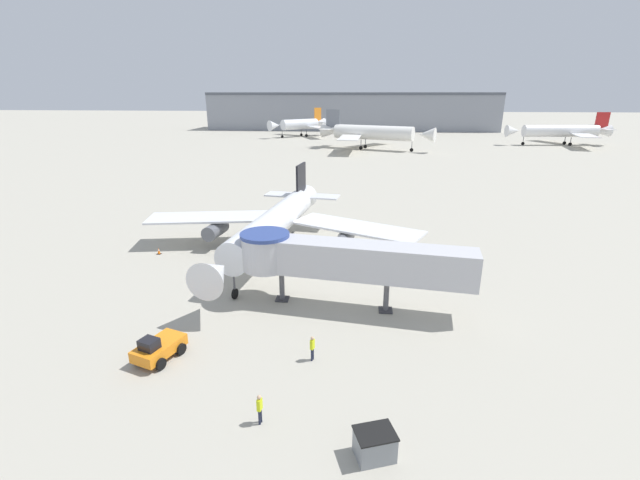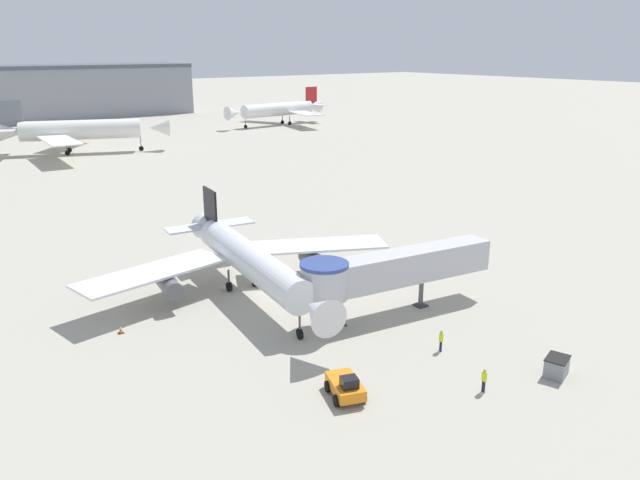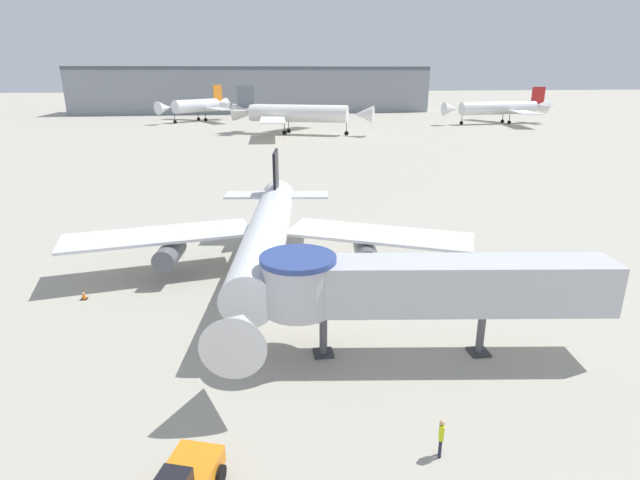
{
  "view_description": "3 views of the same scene",
  "coord_description": "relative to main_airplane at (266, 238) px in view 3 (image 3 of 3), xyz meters",
  "views": [
    {
      "loc": [
        6.38,
        -42.75,
        16.79
      ],
      "look_at": [
        2.67,
        -4.35,
        3.54
      ],
      "focal_mm": 24.0,
      "sensor_mm": 36.0,
      "label": 1
    },
    {
      "loc": [
        -30.3,
        -48.56,
        22.86
      ],
      "look_at": [
        3.11,
        -3.25,
        5.4
      ],
      "focal_mm": 35.0,
      "sensor_mm": 36.0,
      "label": 2
    },
    {
      "loc": [
        -3.82,
        -34.49,
        15.12
      ],
      "look_at": [
        1.05,
        -1.49,
        3.89
      ],
      "focal_mm": 28.0,
      "sensor_mm": 36.0,
      "label": 3
    }
  ],
  "objects": [
    {
      "name": "background_jet_gray_tail",
      "position": [
        11.69,
        95.21,
        1.64
      ],
      "size": [
        35.95,
        37.02,
        11.98
      ],
      "rotation": [
        0.0,
        0.0,
        1.2
      ],
      "color": "white",
      "rests_on": "ground_plane"
    },
    {
      "name": "traffic_cone_starboard_wing",
      "position": [
        12.53,
        -1.07,
        -3.27
      ],
      "size": [
        0.39,
        0.39,
        0.65
      ],
      "color": "black",
      "rests_on": "ground_plane"
    },
    {
      "name": "jet_bridge",
      "position": [
        7.33,
        -11.27,
        0.66
      ],
      "size": [
        19.03,
        5.61,
        5.92
      ],
      "rotation": [
        0.0,
        0.0,
        -0.13
      ],
      "color": "#B7B7BC",
      "rests_on": "ground_plane"
    },
    {
      "name": "terminal_building",
      "position": [
        3.28,
        174.47,
        5.08
      ],
      "size": [
        136.46,
        24.83,
        17.28
      ],
      "color": "gray",
      "rests_on": "ground_plane"
    },
    {
      "name": "traffic_cone_port_wing",
      "position": [
        -12.93,
        -1.06,
        -3.23
      ],
      "size": [
        0.44,
        0.44,
        0.72
      ],
      "color": "black",
      "rests_on": "ground_plane"
    },
    {
      "name": "ground_plane",
      "position": [
        2.64,
        -0.53,
        -3.57
      ],
      "size": [
        800.0,
        800.0,
        0.0
      ],
      "primitive_type": "plane",
      "color": "#A8A393"
    },
    {
      "name": "ground_crew_marshaller",
      "position": [
        6.18,
        -19.15,
        -2.55
      ],
      "size": [
        0.31,
        0.39,
        1.78
      ],
      "rotation": [
        0.0,
        0.0,
        1.21
      ],
      "color": "#1E2338",
      "rests_on": "ground_plane"
    },
    {
      "name": "main_airplane",
      "position": [
        0.0,
        0.0,
        0.0
      ],
      "size": [
        31.73,
        28.81,
        8.38
      ],
      "rotation": [
        0.0,
        0.0,
        -0.14
      ],
      "color": "silver",
      "rests_on": "ground_plane"
    },
    {
      "name": "background_jet_red_tail",
      "position": [
        76.8,
        113.16,
        1.2
      ],
      "size": [
        35.41,
        34.09,
        10.89
      ],
      "rotation": [
        0.0,
        0.0,
        -1.47
      ],
      "color": "white",
      "rests_on": "ground_plane"
    },
    {
      "name": "background_jet_orange_tail",
      "position": [
        -16.12,
        135.01,
        1.35
      ],
      "size": [
        24.17,
        24.64,
        11.26
      ],
      "rotation": [
        0.0,
        0.0,
        -0.83
      ],
      "color": "silver",
      "rests_on": "ground_plane"
    }
  ]
}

